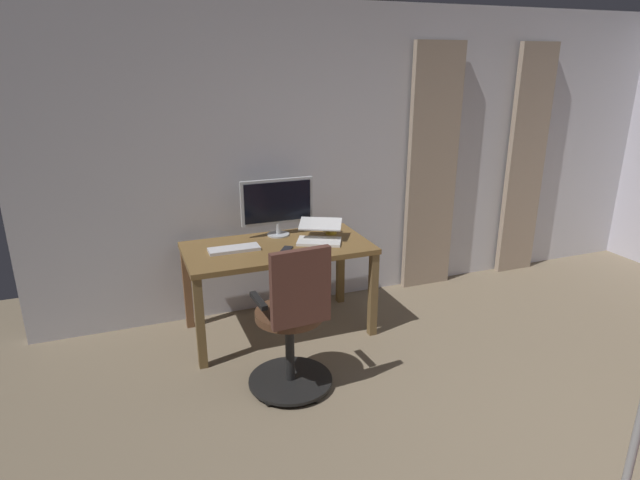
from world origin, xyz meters
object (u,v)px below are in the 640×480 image
(laptop, at_px, (320,235))
(computer_keyboard, at_px, (234,249))
(computer_monitor, at_px, (277,203))
(mug_coffee, at_px, (331,227))
(desk, at_px, (278,257))
(office_chair, at_px, (293,325))
(cell_phone_face_up, at_px, (286,250))

(laptop, bearing_deg, computer_keyboard, 24.65)
(computer_monitor, distance_m, mug_coffee, 0.48)
(desk, xyz_separation_m, computer_keyboard, (0.33, -0.01, 0.10))
(office_chair, distance_m, computer_keyboard, 0.89)
(desk, distance_m, computer_keyboard, 0.35)
(computer_keyboard, relative_size, laptop, 0.87)
(desk, relative_size, computer_keyboard, 3.73)
(computer_keyboard, bearing_deg, mug_coffee, -171.38)
(desk, bearing_deg, mug_coffee, -164.84)
(computer_keyboard, bearing_deg, cell_phone_face_up, 160.25)
(desk, bearing_deg, office_chair, 79.59)
(office_chair, height_order, computer_monitor, computer_monitor)
(desk, bearing_deg, laptop, 177.54)
(desk, height_order, mug_coffee, mug_coffee)
(office_chair, relative_size, computer_monitor, 1.75)
(cell_phone_face_up, bearing_deg, computer_keyboard, 13.34)
(computer_monitor, distance_m, laptop, 0.43)
(laptop, height_order, cell_phone_face_up, laptop)
(cell_phone_face_up, bearing_deg, computer_monitor, -64.11)
(desk, xyz_separation_m, office_chair, (0.15, 0.83, -0.15))
(office_chair, bearing_deg, desk, 75.86)
(office_chair, bearing_deg, cell_phone_face_up, 71.60)
(computer_monitor, height_order, cell_phone_face_up, computer_monitor)
(desk, xyz_separation_m, mug_coffee, (-0.49, -0.13, 0.14))
(computer_monitor, xyz_separation_m, cell_phone_face_up, (0.05, 0.37, -0.26))
(office_chair, bearing_deg, computer_monitor, 74.13)
(office_chair, relative_size, cell_phone_face_up, 7.17)
(laptop, relative_size, mug_coffee, 3.16)
(desk, height_order, laptop, laptop)
(desk, relative_size, cell_phone_face_up, 9.79)
(computer_monitor, bearing_deg, cell_phone_face_up, 82.80)
(computer_keyboard, bearing_deg, desk, 178.60)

